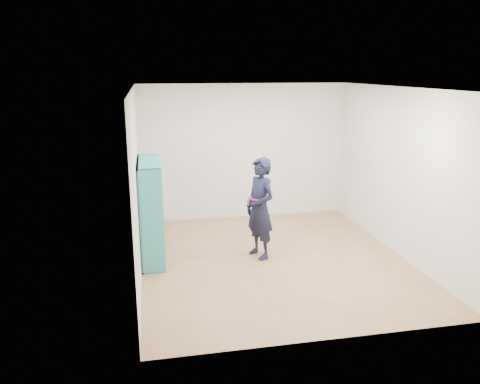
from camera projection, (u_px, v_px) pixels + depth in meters
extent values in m
plane|color=#8D6340|center=(273.00, 260.00, 7.23)|extent=(4.50, 4.50, 0.00)
plane|color=white|center=(277.00, 88.00, 6.56)|extent=(4.50, 4.50, 0.00)
cube|color=silver|center=(137.00, 184.00, 6.52)|extent=(0.02, 4.50, 2.60)
cube|color=silver|center=(399.00, 172.00, 7.27)|extent=(0.02, 4.50, 2.60)
cube|color=silver|center=(244.00, 152.00, 9.03)|extent=(4.00, 0.02, 2.60)
cube|color=silver|center=(334.00, 227.00, 4.76)|extent=(4.00, 0.02, 2.60)
cube|color=teal|center=(152.00, 223.00, 6.55)|extent=(0.34, 0.02, 1.55)
cube|color=teal|center=(151.00, 201.00, 7.62)|extent=(0.34, 0.02, 1.55)
cube|color=teal|center=(153.00, 258.00, 7.28)|extent=(0.34, 1.16, 0.02)
cube|color=teal|center=(149.00, 162.00, 6.89)|extent=(0.34, 1.16, 0.02)
cube|color=teal|center=(141.00, 212.00, 7.05)|extent=(0.02, 1.16, 1.55)
cube|color=teal|center=(151.00, 215.00, 6.91)|extent=(0.31, 0.02, 1.50)
cube|color=teal|center=(151.00, 208.00, 7.26)|extent=(0.31, 0.02, 1.50)
cube|color=teal|center=(152.00, 234.00, 7.18)|extent=(0.31, 1.11, 0.02)
cube|color=teal|center=(151.00, 211.00, 7.08)|extent=(0.31, 1.11, 0.02)
cube|color=teal|center=(150.00, 187.00, 6.99)|extent=(0.31, 1.11, 0.02)
cube|color=beige|center=(155.00, 263.00, 6.91)|extent=(0.21, 0.14, 0.08)
cube|color=black|center=(154.00, 235.00, 6.74)|extent=(0.17, 0.15, 0.25)
cube|color=maroon|center=(153.00, 211.00, 6.65)|extent=(0.17, 0.15, 0.23)
cube|color=silver|center=(151.00, 190.00, 6.62)|extent=(0.21, 0.14, 0.08)
cube|color=navy|center=(155.00, 249.00, 7.19)|extent=(0.17, 0.15, 0.29)
cube|color=brown|center=(154.00, 227.00, 7.10)|extent=(0.17, 0.15, 0.25)
cube|color=#BFB28C|center=(152.00, 208.00, 7.07)|extent=(0.21, 0.14, 0.08)
cube|color=#26594C|center=(151.00, 179.00, 6.91)|extent=(0.17, 0.15, 0.24)
cube|color=beige|center=(154.00, 241.00, 7.54)|extent=(0.17, 0.15, 0.25)
cube|color=black|center=(153.00, 224.00, 7.52)|extent=(0.21, 0.14, 0.05)
cube|color=maroon|center=(152.00, 197.00, 7.35)|extent=(0.17, 0.15, 0.25)
cube|color=silver|center=(151.00, 175.00, 7.26)|extent=(0.17, 0.15, 0.21)
imported|color=black|center=(260.00, 208.00, 7.17)|extent=(0.57, 0.68, 1.58)
torus|color=#9B0B6B|center=(260.00, 198.00, 7.12)|extent=(0.43, 0.43, 0.04)
cube|color=silver|center=(248.00, 202.00, 7.14)|extent=(0.04, 0.08, 0.12)
cube|color=black|center=(248.00, 202.00, 7.14)|extent=(0.04, 0.08, 0.12)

